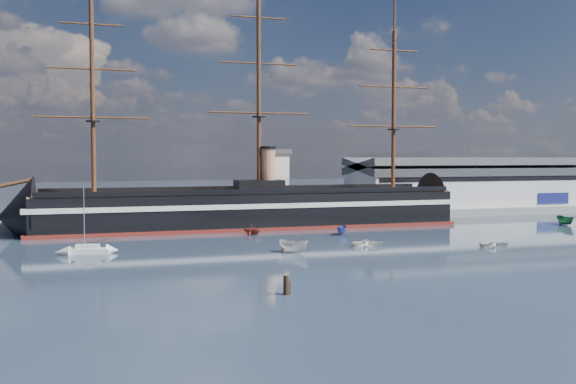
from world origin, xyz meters
name	(u,v)px	position (x,y,z in m)	size (l,w,h in m)	color
ground	(315,238)	(0.00, 40.00, 0.00)	(600.00, 600.00, 0.00)	#182334
quay	(302,219)	(10.00, 76.00, 0.00)	(180.00, 18.00, 2.00)	slate
warehouse	(462,183)	(58.00, 80.00, 7.98)	(63.00, 21.00, 11.60)	#B7BABC
quay_tower	(279,180)	(3.00, 73.00, 9.75)	(5.00, 5.00, 15.00)	silver
warship	(242,209)	(-9.17, 60.00, 4.04)	(112.96, 17.14, 53.94)	black
sailboat	(88,250)	(-41.07, 31.67, 0.69)	(7.00, 3.37, 10.78)	silver
motorboat_a	(294,253)	(-9.89, 23.01, 0.00)	(6.47, 2.37, 2.59)	silver
motorboat_b	(368,246)	(4.47, 26.10, 0.00)	(3.31, 1.32, 1.54)	white
motorboat_c	(342,235)	(6.55, 42.43, 0.00)	(5.40, 1.98, 2.16)	#334287
motorboat_d	(252,235)	(-10.12, 48.00, 0.00)	(6.38, 2.77, 2.34)	maroon
motorboat_e	(495,247)	(24.51, 18.65, 0.00)	(3.15, 1.26, 1.47)	beige
motorboat_f	(565,225)	(61.09, 43.66, 0.00)	(6.62, 2.43, 2.65)	#22653B
piling_near_left	(286,295)	(-20.50, -6.22, 0.00)	(0.64, 0.64, 2.85)	black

